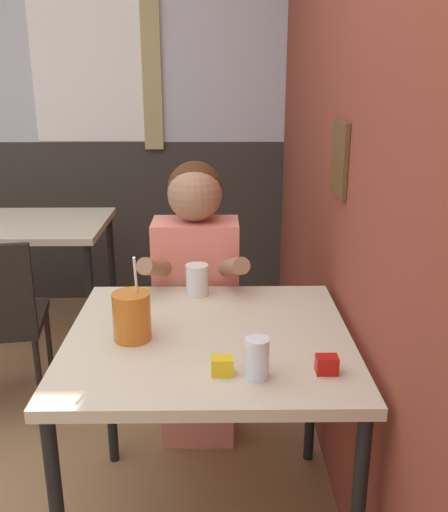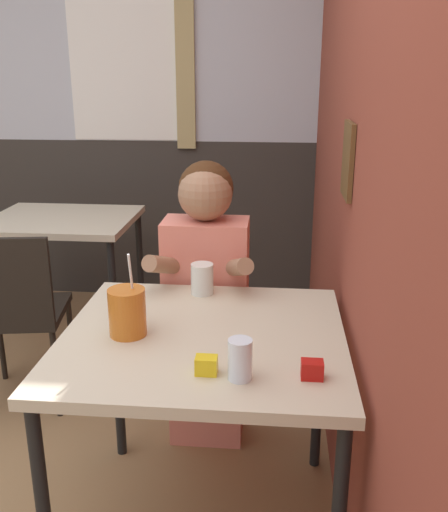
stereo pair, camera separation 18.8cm
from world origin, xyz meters
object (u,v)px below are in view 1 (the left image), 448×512
Objects in this scene: person_seated at (196,299)px; cocktail_pitcher at (132,316)px; main_table at (209,355)px; background_table at (33,237)px.

person_seated is 0.62m from cocktail_pitcher.
person_seated reaches higher than cocktail_pitcher.
main_table is at bearing -83.87° from person_seated.
background_table is 0.67× the size of person_seated.
person_seated is (0.93, -0.87, -0.02)m from background_table.
person_seated is (-0.06, 0.54, -0.03)m from main_table.
background_table is (-0.99, 1.42, -0.02)m from main_table.
person_seated reaches higher than background_table.
main_table is at bearing -55.02° from background_table.
main_table is 1.10× the size of background_table.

